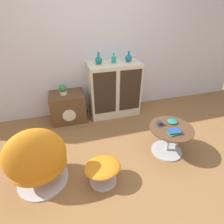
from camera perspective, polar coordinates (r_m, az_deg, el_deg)
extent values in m
plane|color=olive|center=(2.36, 3.20, -19.28)|extent=(12.00, 12.00, 0.00)
cube|color=silver|center=(3.20, -6.77, 21.84)|extent=(6.40, 0.06, 2.60)
cube|color=beige|center=(3.27, 0.65, 7.41)|extent=(0.92, 0.46, 0.99)
cube|color=#332319|center=(2.98, -2.27, 5.97)|extent=(0.38, 0.01, 0.75)
cube|color=#332319|center=(3.11, 5.99, 6.95)|extent=(0.38, 0.01, 0.75)
cube|color=brown|center=(3.26, -14.16, 1.65)|extent=(0.59, 0.47, 0.52)
cylinder|color=beige|center=(3.07, -13.76, -1.13)|extent=(0.22, 0.01, 0.22)
cylinder|color=#B7B7BC|center=(2.44, -21.37, -19.70)|extent=(0.60, 0.60, 0.02)
cylinder|color=#B7B7BC|center=(2.40, -21.63, -18.91)|extent=(0.06, 0.06, 0.08)
ellipsoid|color=orange|center=(2.27, -22.58, -15.82)|extent=(0.71, 0.63, 0.30)
ellipsoid|color=orange|center=(2.01, -23.65, -13.25)|extent=(0.69, 0.49, 0.67)
cylinder|color=#B7B7BC|center=(2.29, -2.89, -21.27)|extent=(0.32, 0.32, 0.02)
cylinder|color=#B7B7BC|center=(2.21, -2.96, -19.77)|extent=(0.04, 0.04, 0.17)
ellipsoid|color=orange|center=(2.11, -3.06, -17.55)|extent=(0.43, 0.36, 0.09)
cylinder|color=#B7B7BC|center=(2.74, 17.35, -11.88)|extent=(0.43, 0.43, 0.02)
cylinder|color=#B7B7BC|center=(2.61, 18.05, -8.62)|extent=(0.04, 0.04, 0.39)
cylinder|color=brown|center=(2.49, 18.81, -5.05)|extent=(0.59, 0.59, 0.02)
ellipsoid|color=#147A75|center=(3.02, -4.38, 16.44)|extent=(0.12, 0.12, 0.12)
cylinder|color=#147A75|center=(2.99, -4.46, 18.18)|extent=(0.04, 0.04, 0.08)
cylinder|color=teal|center=(3.08, 0.57, 16.66)|extent=(0.08, 0.08, 0.10)
cylinder|color=teal|center=(3.06, 0.58, 18.14)|extent=(0.03, 0.03, 0.06)
ellipsoid|color=#196699|center=(3.16, 5.42, 17.08)|extent=(0.12, 0.12, 0.12)
cylinder|color=#196699|center=(3.14, 5.51, 18.60)|extent=(0.04, 0.04, 0.07)
cylinder|color=silver|center=(3.13, -15.60, 6.09)|extent=(0.12, 0.12, 0.06)
sphere|color=#387A3D|center=(3.09, -15.82, 7.49)|extent=(0.13, 0.13, 0.13)
cylinder|color=#2D2D33|center=(2.49, 15.22, -4.01)|extent=(0.11, 0.11, 0.01)
cylinder|color=#2D2D33|center=(2.48, 15.31, -3.52)|extent=(0.07, 0.07, 0.06)
cube|color=#237038|center=(2.39, 19.65, -6.45)|extent=(0.16, 0.11, 0.02)
cube|color=#1E478C|center=(2.38, 19.73, -5.94)|extent=(0.17, 0.12, 0.02)
ellipsoid|color=#1E7A70|center=(2.59, 19.14, -2.91)|extent=(0.14, 0.14, 0.04)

